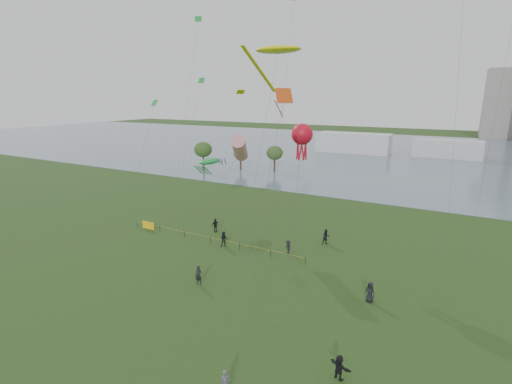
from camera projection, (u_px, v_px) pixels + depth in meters
The scene contains 21 objects.
ground_plane at pixel (196, 317), 29.44m from camera, with size 400.00×400.00×0.00m, color #193210.
lake at pixel (396, 153), 114.38m from camera, with size 400.00×120.00×0.08m, color slate.
building_low at pixel (506, 104), 153.79m from camera, with size 16.00×18.00×28.00m, color gray.
pavilion_left at pixel (353, 143), 114.96m from camera, with size 22.00×8.00×6.00m, color silver.
pavilion_right at pixel (447, 149), 105.56m from camera, with size 18.00×7.00×5.00m, color silver.
trees at pixel (235, 152), 86.76m from camera, with size 19.81×10.19×6.63m.
fence at pixel (171, 230), 46.90m from camera, with size 24.07×0.07×1.05m.
kite_flyer at pixel (225, 383), 21.57m from camera, with size 0.59×0.39×1.62m, color #53545A.
spectator_a at pixel (224, 239), 43.00m from camera, with size 0.89×0.69×1.83m, color black.
spectator_b at pixel (288, 247), 41.12m from camera, with size 1.00×0.58×1.55m, color black.
spectator_c at pixel (215, 225), 47.71m from camera, with size 1.05×0.44×1.80m, color black.
spectator_d at pixel (370, 292), 31.43m from camera, with size 0.88×0.57×1.80m, color black.
spectator_e at pixel (339, 367), 22.81m from camera, with size 1.51×0.48×1.63m, color black.
spectator_f at pixel (199, 275), 34.38m from camera, with size 0.66×0.43×1.81m, color black.
spectator_g at pixel (326, 237), 43.72m from camera, with size 0.89×0.70×1.84m, color black.
kite_stingray at pixel (278, 50), 40.09m from camera, with size 5.29×10.13×22.34m.
kite_windsock at pixel (240, 148), 45.64m from camera, with size 5.86×6.97×12.66m.
kite_creature at pixel (209, 161), 52.88m from camera, with size 2.44×10.84×8.42m.
kite_octopus at pixel (302, 135), 41.59m from camera, with size 2.46×7.00×14.09m.
kite_delta at pixel (281, 109), 28.61m from camera, with size 2.58×12.17×17.64m.
small_kites at pixel (274, 31), 42.03m from camera, with size 38.28×12.47×13.50m.
Camera 1 is at (16.68, -20.52, 17.00)m, focal length 26.00 mm.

